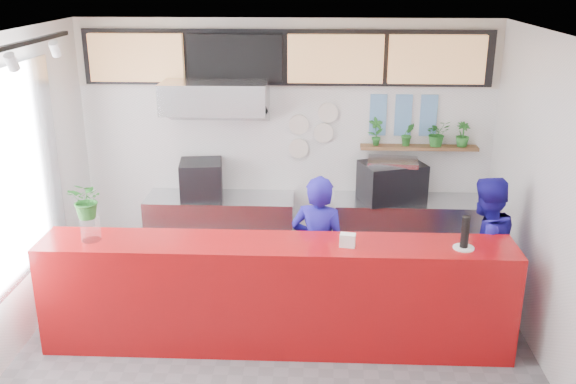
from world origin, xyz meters
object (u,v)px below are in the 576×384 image
at_px(staff_right, 482,251).
at_px(pepper_mill, 465,232).
at_px(service_counter, 276,295).
at_px(staff_center, 318,250).
at_px(espresso_machine, 392,182).
at_px(panini_oven, 201,179).

xyz_separation_m(staff_right, pepper_mill, (-0.34, -0.62, 0.47)).
bearing_deg(service_counter, staff_center, 52.10).
distance_m(staff_right, pepper_mill, 0.85).
bearing_deg(staff_right, espresso_machine, -85.28).
relative_size(staff_center, pepper_mill, 5.36).
bearing_deg(staff_center, service_counter, 67.39).
relative_size(service_counter, panini_oven, 9.09).
distance_m(espresso_machine, staff_center, 1.58).
bearing_deg(pepper_mill, staff_right, 60.81).
bearing_deg(espresso_machine, panini_oven, 161.22).
xyz_separation_m(panini_oven, staff_right, (3.10, -1.24, -0.33)).
xyz_separation_m(staff_center, pepper_mill, (1.33, -0.57, 0.47)).
bearing_deg(pepper_mill, espresso_machine, 103.89).
relative_size(service_counter, staff_center, 2.82).
distance_m(service_counter, staff_center, 0.70).
relative_size(staff_center, staff_right, 1.00).
height_order(staff_center, pepper_mill, staff_center).
distance_m(service_counter, espresso_machine, 2.28).
bearing_deg(staff_right, service_counter, -13.14).
bearing_deg(espresso_machine, staff_center, -142.96).
height_order(service_counter, staff_right, staff_right).
bearing_deg(staff_right, staff_center, -26.79).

